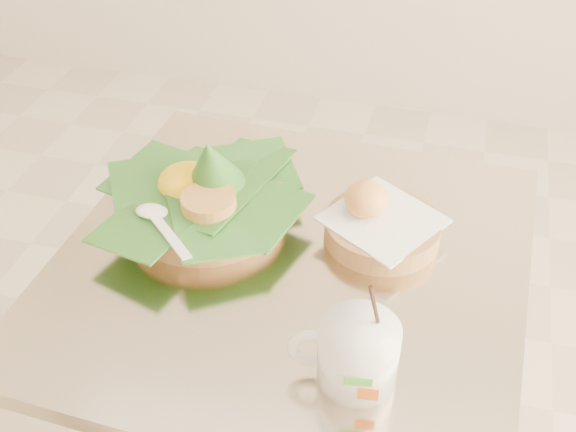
% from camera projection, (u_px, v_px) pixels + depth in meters
% --- Properties ---
extents(cafe_table, '(0.73, 0.73, 0.75)m').
position_uv_depth(cafe_table, '(290.00, 354.00, 1.24)').
color(cafe_table, gray).
rests_on(cafe_table, floor).
extents(rice_basket, '(0.32, 0.33, 0.16)m').
position_uv_depth(rice_basket, '(204.00, 193.00, 1.16)').
color(rice_basket, '#A27C45').
rests_on(rice_basket, cafe_table).
extents(bread_basket, '(0.21, 0.21, 0.09)m').
position_uv_depth(bread_basket, '(380.00, 223.00, 1.12)').
color(bread_basket, '#A27C45').
rests_on(bread_basket, cafe_table).
extents(coffee_mug, '(0.14, 0.11, 0.18)m').
position_uv_depth(coffee_mug, '(356.00, 352.00, 0.90)').
color(coffee_mug, white).
rests_on(coffee_mug, cafe_table).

